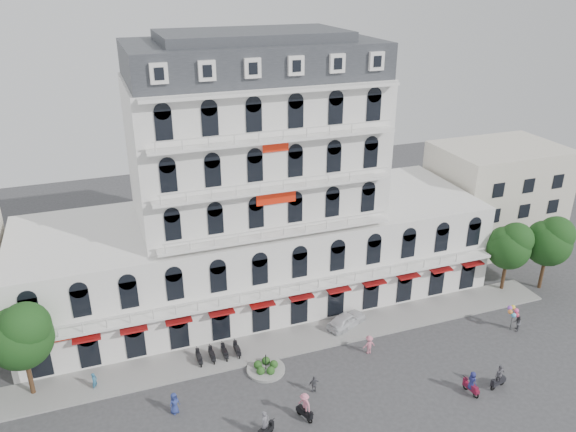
{
  "coord_description": "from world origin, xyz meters",
  "views": [
    {
      "loc": [
        -13.95,
        -29.84,
        30.5
      ],
      "look_at": [
        0.39,
        10.0,
        11.87
      ],
      "focal_mm": 35.0,
      "sensor_mm": 36.0,
      "label": 1
    }
  ],
  "objects_px": {
    "rider_east": "(472,383)",
    "rider_northeast": "(499,376)",
    "rider_west": "(265,426)",
    "parked_car": "(347,320)",
    "balloon_vendor": "(516,319)",
    "rider_center": "(304,406)"
  },
  "relations": [
    {
      "from": "rider_center",
      "to": "rider_east",
      "type": "bearing_deg",
      "value": 59.79
    },
    {
      "from": "parked_car",
      "to": "balloon_vendor",
      "type": "bearing_deg",
      "value": -135.76
    },
    {
      "from": "parked_car",
      "to": "balloon_vendor",
      "type": "xyz_separation_m",
      "value": [
        14.26,
        -5.83,
        0.56
      ]
    },
    {
      "from": "rider_east",
      "to": "balloon_vendor",
      "type": "relative_size",
      "value": 0.84
    },
    {
      "from": "parked_car",
      "to": "rider_east",
      "type": "height_order",
      "value": "rider_east"
    },
    {
      "from": "rider_east",
      "to": "rider_northeast",
      "type": "distance_m",
      "value": 2.46
    },
    {
      "from": "rider_west",
      "to": "rider_northeast",
      "type": "xyz_separation_m",
      "value": [
        18.98,
        -1.29,
        0.01
      ]
    },
    {
      "from": "rider_center",
      "to": "rider_west",
      "type": "bearing_deg",
      "value": -99.15
    },
    {
      "from": "rider_east",
      "to": "rider_northeast",
      "type": "relative_size",
      "value": 0.94
    },
    {
      "from": "rider_east",
      "to": "rider_center",
      "type": "xyz_separation_m",
      "value": [
        -13.26,
        1.89,
        0.22
      ]
    },
    {
      "from": "rider_west",
      "to": "rider_northeast",
      "type": "distance_m",
      "value": 19.02
    },
    {
      "from": "parked_car",
      "to": "rider_northeast",
      "type": "xyz_separation_m",
      "value": [
        7.74,
        -11.69,
        0.37
      ]
    },
    {
      "from": "rider_east",
      "to": "rider_west",
      "type": "bearing_deg",
      "value": 78.03
    },
    {
      "from": "rider_northeast",
      "to": "rider_center",
      "type": "height_order",
      "value": "rider_center"
    },
    {
      "from": "rider_west",
      "to": "balloon_vendor",
      "type": "height_order",
      "value": "balloon_vendor"
    },
    {
      "from": "rider_northeast",
      "to": "balloon_vendor",
      "type": "xyz_separation_m",
      "value": [
        6.52,
        5.86,
        0.19
      ]
    },
    {
      "from": "rider_east",
      "to": "balloon_vendor",
      "type": "bearing_deg",
      "value": -65.57
    },
    {
      "from": "rider_northeast",
      "to": "rider_west",
      "type": "bearing_deg",
      "value": -17.13
    },
    {
      "from": "rider_east",
      "to": "rider_northeast",
      "type": "xyz_separation_m",
      "value": [
        2.45,
        -0.16,
        0.07
      ]
    },
    {
      "from": "rider_west",
      "to": "balloon_vendor",
      "type": "bearing_deg",
      "value": -18.9
    },
    {
      "from": "rider_west",
      "to": "rider_northeast",
      "type": "height_order",
      "value": "rider_west"
    },
    {
      "from": "balloon_vendor",
      "to": "parked_car",
      "type": "bearing_deg",
      "value": 157.78
    }
  ]
}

